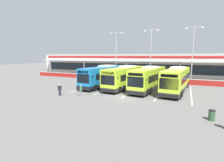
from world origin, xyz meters
The scene contains 18 objects.
ground_plane centered at (0.00, 0.00, 0.00)m, with size 200.00×200.00×0.00m, color #605E5B.
terminal_building centered at (0.00, 26.91, 3.01)m, with size 70.00×13.00×6.00m.
red_barrier_wall centered at (0.00, 14.50, 0.56)m, with size 60.00×0.40×1.10m.
coach_bus_leftmost centered at (-6.10, 6.66, 1.79)m, with size 3.86×12.33×3.78m.
coach_bus_left_centre centered at (-2.02, 6.70, 1.79)m, with size 3.86×12.33×3.78m.
coach_bus_centre centered at (2.06, 6.58, 1.79)m, with size 3.86×12.33×3.78m.
coach_bus_right_centre centered at (6.27, 6.72, 1.79)m, with size 3.86×12.33×3.78m.
bay_stripe_far_west centered at (-8.40, 6.00, 0.00)m, with size 0.14×13.00×0.01m, color silver.
bay_stripe_west centered at (-4.20, 6.00, 0.00)m, with size 0.14×13.00×0.01m, color silver.
bay_stripe_mid_west centered at (0.00, 6.00, 0.00)m, with size 0.14×13.00×0.01m, color silver.
bay_stripe_centre centered at (4.20, 6.00, 0.00)m, with size 0.14×13.00×0.01m, color silver.
bay_stripe_mid_east centered at (8.40, 6.00, 0.00)m, with size 0.14×13.00×0.01m, color silver.
pedestrian_with_handbag centered at (-5.32, -1.99, 0.86)m, with size 0.59×0.55×1.62m.
pedestrian_child centered at (-8.29, -2.71, 0.87)m, with size 0.44×0.45×1.62m.
lamp_post_west centered at (-8.06, 17.07, 6.29)m, with size 3.24×0.28×11.00m.
lamp_post_centre centered at (0.27, 16.36, 6.29)m, with size 3.24×0.28×11.00m.
lamp_post_east centered at (8.45, 16.01, 6.29)m, with size 3.24×0.28×11.00m.
litter_bin centered at (9.80, -4.77, 0.47)m, with size 0.54×0.54×0.93m.
Camera 1 is at (7.65, -20.87, 5.45)m, focal length 27.29 mm.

